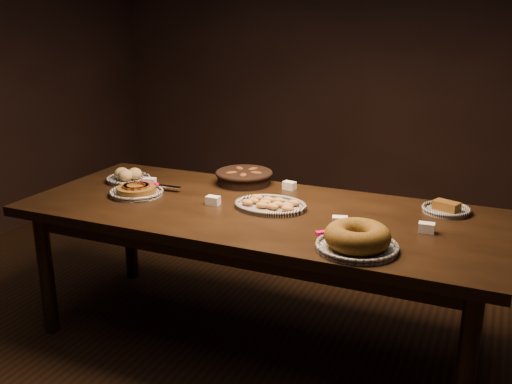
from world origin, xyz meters
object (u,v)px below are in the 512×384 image
at_px(buffet_table, 256,222).
at_px(madeleine_platter, 270,205).
at_px(bundt_cake_plate, 357,239).
at_px(apple_tart_plate, 137,191).

relative_size(buffet_table, madeleine_platter, 6.52).
height_order(madeleine_platter, bundt_cake_plate, bundt_cake_plate).
bearing_deg(apple_tart_plate, buffet_table, -15.47).
xyz_separation_m(apple_tart_plate, bundt_cake_plate, (1.29, -0.27, 0.02)).
xyz_separation_m(buffet_table, apple_tart_plate, (-0.69, -0.05, 0.10)).
bearing_deg(madeleine_platter, apple_tart_plate, -159.79).
height_order(buffet_table, apple_tart_plate, apple_tart_plate).
xyz_separation_m(buffet_table, bundt_cake_plate, (0.60, -0.32, 0.12)).
xyz_separation_m(madeleine_platter, bundt_cake_plate, (0.54, -0.35, 0.03)).
relative_size(madeleine_platter, bundt_cake_plate, 0.94).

